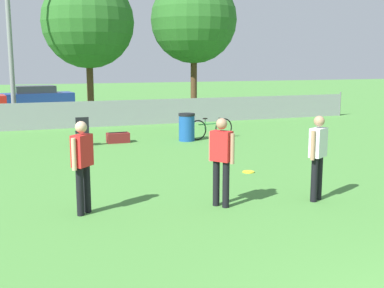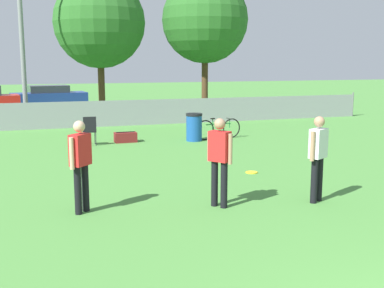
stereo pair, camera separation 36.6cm
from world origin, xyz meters
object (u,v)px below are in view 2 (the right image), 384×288
player_defender_red (220,156)px  frisbee_disc (252,172)px  tree_far_right (205,20)px  gear_bag_sideline (126,137)px  folding_chair_sideline (90,129)px  trash_bin (194,127)px  bicycle_sideline (219,129)px  player_receiver_white (318,153)px  player_thrower_red (81,160)px  parked_car_blue (49,95)px  tree_near_pole (100,23)px

player_defender_red → frisbee_disc: size_ratio=5.65×
tree_far_right → gear_bag_sideline: 10.00m
folding_chair_sideline → trash_bin: size_ratio=1.01×
tree_far_right → folding_chair_sideline: tree_far_right is taller
bicycle_sideline → folding_chair_sideline: bearing=170.1°
trash_bin → gear_bag_sideline: size_ratio=1.29×
player_receiver_white → player_thrower_red: (-4.43, 0.76, 0.00)m
player_thrower_red → parked_car_blue: bearing=43.3°
player_receiver_white → player_thrower_red: bearing=140.5°
trash_bin → gear_bag_sideline: 2.39m
player_defender_red → gear_bag_sideline: bearing=146.6°
bicycle_sideline → parked_car_blue: size_ratio=0.38×
folding_chair_sideline → trash_bin: bearing=179.4°
player_defender_red → player_thrower_red: bearing=-135.9°
player_receiver_white → player_defender_red: size_ratio=1.00×
parked_car_blue → tree_far_right: bearing=-56.1°
tree_near_pole → player_receiver_white: bearing=-83.0°
player_defender_red → parked_car_blue: 23.56m
tree_near_pole → player_thrower_red: (-2.50, -14.96, -3.57)m
trash_bin → folding_chair_sideline: bearing=177.4°
bicycle_sideline → player_defender_red: bearing=-120.6°
tree_far_right → player_receiver_white: size_ratio=4.09×
parked_car_blue → gear_bag_sideline: bearing=-90.0°
tree_near_pole → frisbee_disc: 13.93m
player_thrower_red → tree_near_pole: bearing=34.6°
frisbee_disc → trash_bin: (0.22, 5.10, 0.47)m
bicycle_sideline → parked_car_blue: parked_car_blue is taller
trash_bin → tree_near_pole: bearing=104.4°
parked_car_blue → trash_bin: bearing=-82.2°
player_defender_red → parked_car_blue: size_ratio=0.36×
folding_chair_sideline → parked_car_blue: 15.83m
player_thrower_red → parked_car_blue: player_thrower_red is taller
tree_far_right → player_thrower_red: (-7.66, -14.51, -3.79)m
frisbee_disc → trash_bin: size_ratio=0.31×
frisbee_disc → parked_car_blue: parked_car_blue is taller
player_defender_red → bicycle_sideline: size_ratio=0.94×
tree_far_right → player_defender_red: (-5.16, -14.97, -3.79)m
frisbee_disc → trash_bin: trash_bin is taller
tree_far_right → player_receiver_white: 16.06m
tree_near_pole → parked_car_blue: tree_near_pole is taller
player_receiver_white → frisbee_disc: size_ratio=5.65×
player_receiver_white → folding_chair_sideline: 8.67m
parked_car_blue → player_receiver_white: bearing=-87.2°
player_thrower_red → player_defender_red: (2.50, -0.46, 0.00)m
player_receiver_white → gear_bag_sideline: 8.59m
folding_chair_sideline → player_defender_red: bearing=103.3°
tree_far_right → parked_car_blue: 11.97m
tree_far_right → frisbee_disc: bearing=-104.9°
trash_bin → gear_bag_sideline: bearing=168.3°
folding_chair_sideline → gear_bag_sideline: bearing=-163.6°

